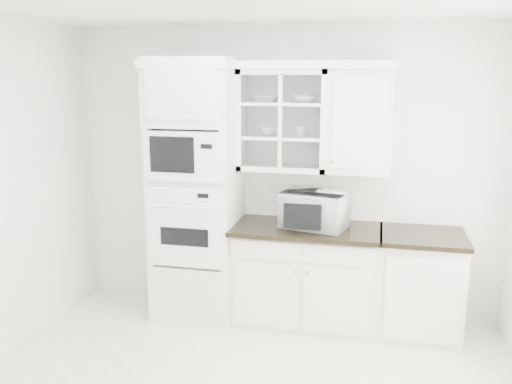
# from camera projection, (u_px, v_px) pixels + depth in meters

# --- Properties ---
(room_shell) EXTENTS (4.00, 3.50, 2.70)m
(room_shell) POSITION_uv_depth(u_px,v_px,m) (250.00, 144.00, 3.77)
(room_shell) COLOR white
(room_shell) RESTS_ON ground
(oven_column) EXTENTS (0.76, 0.68, 2.40)m
(oven_column) POSITION_uv_depth(u_px,v_px,m) (196.00, 191.00, 4.99)
(oven_column) COLOR white
(oven_column) RESTS_ON ground
(base_cabinet_run) EXTENTS (1.32, 0.67, 0.92)m
(base_cabinet_run) POSITION_uv_depth(u_px,v_px,m) (306.00, 274.00, 4.95)
(base_cabinet_run) COLOR white
(base_cabinet_run) RESTS_ON ground
(extra_base_cabinet) EXTENTS (0.72, 0.67, 0.92)m
(extra_base_cabinet) POSITION_uv_depth(u_px,v_px,m) (420.00, 283.00, 4.74)
(extra_base_cabinet) COLOR white
(extra_base_cabinet) RESTS_ON ground
(upper_cabinet_glass) EXTENTS (0.80, 0.33, 0.90)m
(upper_cabinet_glass) POSITION_uv_depth(u_px,v_px,m) (283.00, 120.00, 4.84)
(upper_cabinet_glass) COLOR white
(upper_cabinet_glass) RESTS_ON room_shell
(upper_cabinet_solid) EXTENTS (0.55, 0.33, 0.90)m
(upper_cabinet_solid) POSITION_uv_depth(u_px,v_px,m) (360.00, 122.00, 4.70)
(upper_cabinet_solid) COLOR white
(upper_cabinet_solid) RESTS_ON room_shell
(crown_molding) EXTENTS (2.14, 0.38, 0.07)m
(crown_molding) POSITION_uv_depth(u_px,v_px,m) (272.00, 65.00, 4.74)
(crown_molding) COLOR white
(crown_molding) RESTS_ON room_shell
(countertop_microwave) EXTENTS (0.64, 0.57, 0.32)m
(countertop_microwave) POSITION_uv_depth(u_px,v_px,m) (315.00, 209.00, 4.81)
(countertop_microwave) COLOR white
(countertop_microwave) RESTS_ON base_cabinet_run
(bowl_a) EXTENTS (0.26, 0.26, 0.06)m
(bowl_a) POSITION_uv_depth(u_px,v_px,m) (267.00, 99.00, 4.82)
(bowl_a) COLOR white
(bowl_a) RESTS_ON upper_cabinet_glass
(bowl_b) EXTENTS (0.25, 0.25, 0.07)m
(bowl_b) POSITION_uv_depth(u_px,v_px,m) (304.00, 99.00, 4.75)
(bowl_b) COLOR white
(bowl_b) RESTS_ON upper_cabinet_glass
(cup_a) EXTENTS (0.13, 0.13, 0.08)m
(cup_a) POSITION_uv_depth(u_px,v_px,m) (268.00, 131.00, 4.89)
(cup_a) COLOR white
(cup_a) RESTS_ON upper_cabinet_glass
(cup_b) EXTENTS (0.13, 0.13, 0.10)m
(cup_b) POSITION_uv_depth(u_px,v_px,m) (301.00, 131.00, 4.82)
(cup_b) COLOR white
(cup_b) RESTS_ON upper_cabinet_glass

